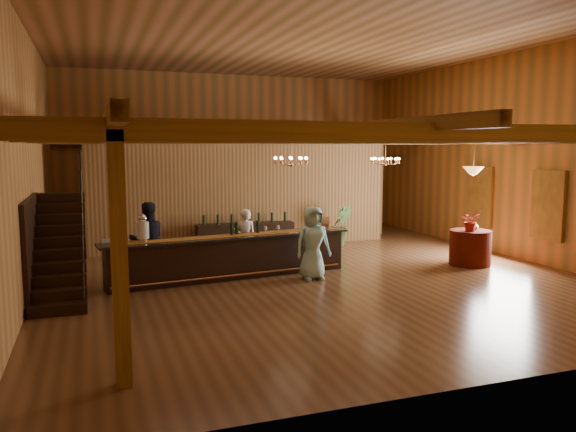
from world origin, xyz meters
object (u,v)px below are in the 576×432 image
object	(u,v)px
chandelier_right	(385,161)
round_table	(470,248)
staff_second	(148,240)
beverage_dispenser	(143,229)
chandelier_left	(291,160)
guest	(313,243)
bartender	(245,239)
backbar_shelf	(246,237)
raffle_drum	(322,222)
tasting_bar	(231,257)
floor_plant	(341,225)
pendant_lamp	(473,171)

from	to	relation	value
chandelier_right	round_table	bearing A→B (deg)	-60.92
chandelier_right	staff_second	size ratio (longest dim) A/B	0.46
beverage_dispenser	round_table	world-z (taller)	beverage_dispenser
chandelier_left	round_table	bearing A→B (deg)	-9.16
staff_second	guest	xyz separation A→B (m)	(3.51, -1.45, -0.04)
chandelier_left	bartender	world-z (taller)	chandelier_left
backbar_shelf	bartender	bearing A→B (deg)	-102.96
raffle_drum	guest	size ratio (longest dim) A/B	0.20
raffle_drum	staff_second	world-z (taller)	staff_second
raffle_drum	tasting_bar	bearing A→B (deg)	-174.14
raffle_drum	bartender	size ratio (longest dim) A/B	0.23
staff_second	guest	size ratio (longest dim) A/B	1.04
round_table	guest	distance (m)	4.36
chandelier_right	floor_plant	distance (m)	2.53
chandelier_right	staff_second	world-z (taller)	chandelier_right
raffle_drum	pendant_lamp	size ratio (longest dim) A/B	0.38
beverage_dispenser	staff_second	bearing A→B (deg)	79.20
chandelier_left	beverage_dispenser	bearing A→B (deg)	-175.03
floor_plant	chandelier_right	bearing A→B (deg)	-63.52
backbar_shelf	staff_second	size ratio (longest dim) A/B	1.62
bartender	floor_plant	size ratio (longest dim) A/B	1.19
beverage_dispenser	backbar_shelf	bearing A→B (deg)	47.25
chandelier_right	bartender	xyz separation A→B (m)	(-4.28, -0.81, -1.86)
chandelier_right	bartender	size ratio (longest dim) A/B	0.54
chandelier_left	floor_plant	size ratio (longest dim) A/B	0.64
beverage_dispenser	round_table	xyz separation A→B (m)	(8.03, -0.44, -0.81)
chandelier_left	staff_second	bearing A→B (deg)	169.34
beverage_dispenser	guest	distance (m)	3.75
beverage_dispenser	floor_plant	world-z (taller)	beverage_dispenser
raffle_drum	chandelier_right	size ratio (longest dim) A/B	0.43
tasting_bar	guest	bearing A→B (deg)	-29.67
tasting_bar	pendant_lamp	size ratio (longest dim) A/B	6.54
pendant_lamp	floor_plant	xyz separation A→B (m)	(-1.94, 3.64, -1.78)
pendant_lamp	bartender	xyz separation A→B (m)	(-5.53, 1.42, -1.66)
chandelier_left	tasting_bar	bearing A→B (deg)	-175.80
pendant_lamp	bartender	bearing A→B (deg)	165.55
pendant_lamp	guest	world-z (taller)	pendant_lamp
chandelier_left	chandelier_right	world-z (taller)	same
round_table	floor_plant	size ratio (longest dim) A/B	0.82
beverage_dispenser	raffle_drum	bearing A→B (deg)	5.73
tasting_bar	round_table	distance (m)	6.11
tasting_bar	raffle_drum	xyz separation A→B (m)	(2.38, 0.24, 0.65)
chandelier_left	staff_second	xyz separation A→B (m)	(-3.28, 0.62, -1.81)
round_table	pendant_lamp	world-z (taller)	pendant_lamp
staff_second	guest	distance (m)	3.80
tasting_bar	backbar_shelf	distance (m)	3.46
beverage_dispenser	chandelier_right	bearing A→B (deg)	14.85
tasting_bar	staff_second	size ratio (longest dim) A/B	3.38
beverage_dispenser	floor_plant	size ratio (longest dim) A/B	0.48
bartender	floor_plant	distance (m)	4.21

